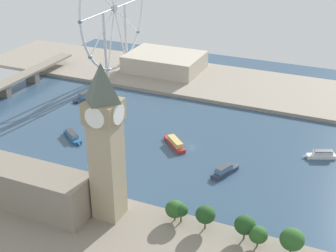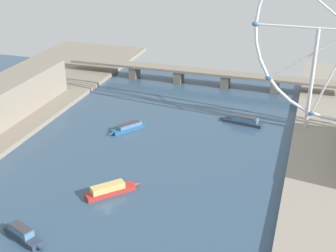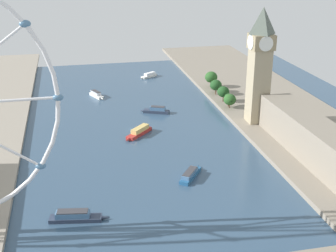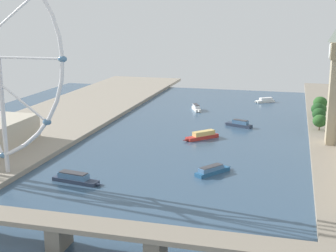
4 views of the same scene
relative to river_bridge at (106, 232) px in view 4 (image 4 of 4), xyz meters
The scene contains 10 objects.
ground_plane 181.27m from the river_bridge, 90.00° to the right, with size 412.56×412.56×0.00m, color #334C66.
riverbank_right 218.04m from the river_bridge, 56.19° to the right, with size 90.00×520.00×3.00m, color gray.
tree_row_embankment 249.81m from the river_bridge, 109.79° to the right, with size 13.73×70.84×14.61m.
river_bridge is the anchor object (origin of this frame).
tour_boat_0 101.41m from the river_bridge, 103.20° to the right, with size 18.24×23.47×4.67m.
tour_boat_1 321.73m from the river_bridge, 96.70° to the right, with size 20.19×15.57×4.60m.
tour_boat_2 264.79m from the river_bridge, 85.71° to the right, with size 12.07×21.51×5.43m.
tour_boat_3 213.54m from the river_bridge, 96.58° to the right, with size 23.95×13.06×5.53m.
tour_boat_4 169.33m from the river_bridge, 91.25° to the right, with size 22.88×23.85×5.55m.
tour_boat_5 80.08m from the river_bridge, 56.34° to the right, with size 30.32×10.33×5.40m.
Camera 4 is at (-63.25, 330.66, 87.97)m, focal length 51.03 mm.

